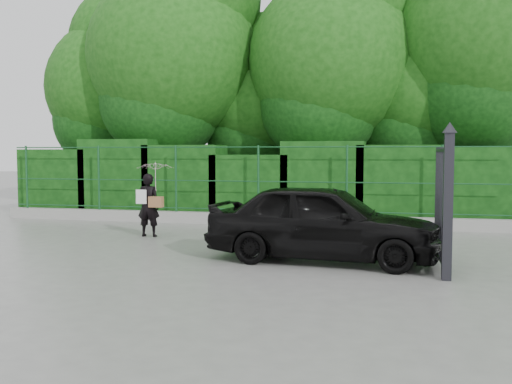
# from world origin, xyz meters

# --- Properties ---
(ground) EXTENTS (80.00, 80.00, 0.00)m
(ground) POSITION_xyz_m (0.00, 0.00, 0.00)
(ground) COLOR gray
(kerb) EXTENTS (14.00, 0.25, 0.30)m
(kerb) POSITION_xyz_m (0.00, 4.50, 0.15)
(kerb) COLOR #9E9E99
(kerb) RESTS_ON ground
(fence) EXTENTS (14.13, 0.06, 1.80)m
(fence) POSITION_xyz_m (0.22, 4.50, 1.20)
(fence) COLOR #154823
(fence) RESTS_ON kerb
(hedge) EXTENTS (14.20, 1.20, 2.29)m
(hedge) POSITION_xyz_m (-0.01, 5.50, 1.05)
(hedge) COLOR black
(hedge) RESTS_ON ground
(trees) EXTENTS (17.10, 6.15, 8.08)m
(trees) POSITION_xyz_m (1.14, 7.74, 4.62)
(trees) COLOR black
(trees) RESTS_ON ground
(gate) EXTENTS (0.22, 2.33, 2.36)m
(gate) POSITION_xyz_m (4.60, -0.72, 1.19)
(gate) COLOR #232329
(gate) RESTS_ON ground
(woman) EXTENTS (0.83, 0.84, 1.70)m
(woman) POSITION_xyz_m (-1.47, 1.95, 1.12)
(woman) COLOR black
(woman) RESTS_ON ground
(car) EXTENTS (4.22, 2.04, 1.39)m
(car) POSITION_xyz_m (2.63, -0.09, 0.69)
(car) COLOR black
(car) RESTS_ON ground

